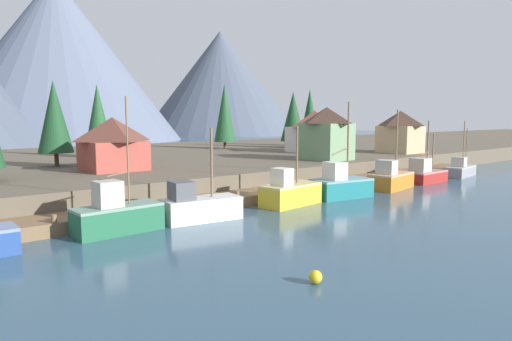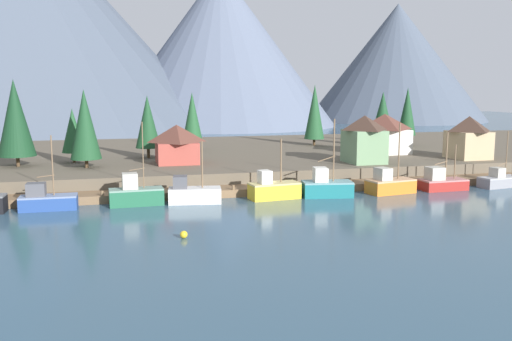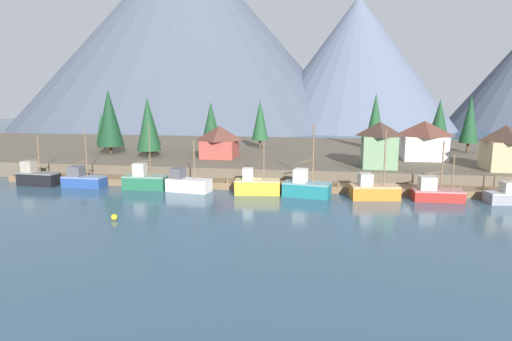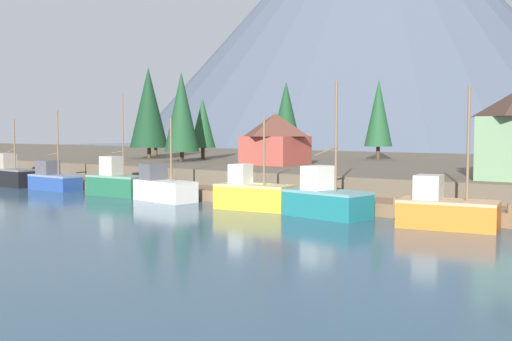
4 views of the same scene
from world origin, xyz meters
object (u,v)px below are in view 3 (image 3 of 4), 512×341
at_px(fishing_boat_green, 144,180).
at_px(conifer_far_left, 375,118).
at_px(fishing_boat_black, 37,177).
at_px(fishing_boat_teal, 306,187).
at_px(conifer_back_right, 102,128).
at_px(house_red, 219,142).
at_px(conifer_back_left, 211,123).
at_px(fishing_boat_blue, 83,180).
at_px(house_tan, 505,147).
at_px(house_green, 379,144).
at_px(channel_buoy, 114,217).
at_px(fishing_boat_red, 435,192).
at_px(conifer_centre, 260,120).
at_px(house_white, 424,140).
at_px(fishing_boat_yellow, 257,185).
at_px(conifer_far_right, 470,119).
at_px(conifer_near_left, 109,118).
at_px(conifer_mid_right, 152,128).
at_px(conifer_near_right, 439,123).
at_px(conifer_mid_left, 148,124).
at_px(fishing_boat_orange, 373,190).
at_px(fishing_boat_grey, 512,196).
at_px(fishing_boat_white, 187,183).

bearing_deg(fishing_boat_green, conifer_far_left, 43.44).
bearing_deg(fishing_boat_black, fishing_boat_teal, 2.58).
height_order(fishing_boat_black, conifer_back_right, conifer_back_right).
xyz_separation_m(house_red, conifer_back_left, (-3.74, 7.91, 2.88)).
bearing_deg(fishing_boat_blue, house_tan, 11.32).
xyz_separation_m(fishing_boat_black, fishing_boat_green, (17.56, 0.02, 0.00)).
height_order(house_green, conifer_back_right, conifer_back_right).
distance_m(conifer_far_left, channel_buoy, 63.29).
distance_m(fishing_boat_red, house_tan, 17.56).
xyz_separation_m(fishing_boat_red, conifer_centre, (-28.92, 34.59, 7.52)).
xyz_separation_m(fishing_boat_black, house_white, (60.82, 21.41, 4.69)).
distance_m(fishing_boat_green, channel_buoy, 16.54).
relative_size(fishing_boat_black, fishing_boat_yellow, 1.02).
distance_m(fishing_boat_yellow, house_white, 34.56).
distance_m(conifer_back_right, conifer_far_right, 75.67).
height_order(house_tan, conifer_near_left, conifer_near_left).
xyz_separation_m(house_tan, channel_buoy, (-49.25, -27.49, -5.63)).
distance_m(fishing_boat_blue, conifer_back_left, 29.37).
relative_size(fishing_boat_teal, house_red, 1.55).
height_order(fishing_boat_blue, house_white, house_white).
distance_m(conifer_mid_right, channel_buoy, 40.73).
relative_size(house_green, conifer_back_left, 0.71).
bearing_deg(conifer_near_right, fishing_boat_yellow, -134.37).
xyz_separation_m(fishing_boat_yellow, house_white, (26.40, 21.79, 4.78)).
relative_size(house_red, conifer_mid_right, 0.78).
relative_size(house_green, conifer_near_left, 0.57).
bearing_deg(house_white, house_red, -173.66).
xyz_separation_m(fishing_boat_yellow, channel_buoy, (-13.24, -15.71, -0.87)).
height_order(conifer_mid_right, conifer_centre, conifer_centre).
bearing_deg(conifer_mid_left, fishing_boat_orange, -23.16).
bearing_deg(conifer_far_right, fishing_boat_blue, -152.76).
xyz_separation_m(conifer_mid_right, conifer_far_left, (44.47, 15.09, 1.74)).
height_order(fishing_boat_red, fishing_boat_grey, fishing_boat_red).
bearing_deg(fishing_boat_teal, conifer_near_right, 62.48).
height_order(conifer_near_right, conifer_far_left, conifer_far_left).
bearing_deg(conifer_centre, house_green, -45.80).
xyz_separation_m(fishing_boat_teal, house_tan, (29.08, 12.09, 4.69)).
distance_m(conifer_far_right, channel_buoy, 70.95).
height_order(house_white, conifer_near_left, conifer_near_left).
height_order(fishing_boat_red, house_green, house_green).
relative_size(conifer_near_left, conifer_near_right, 1.19).
bearing_deg(fishing_boat_red, conifer_back_left, 143.96).
xyz_separation_m(conifer_mid_left, conifer_back_right, (-15.19, 10.56, -1.67)).
height_order(fishing_boat_yellow, conifer_mid_left, conifer_mid_left).
xyz_separation_m(fishing_boat_white, conifer_back_left, (-3.52, 25.64, 7.17)).
bearing_deg(conifer_mid_right, fishing_boat_orange, -29.31).
distance_m(house_tan, conifer_mid_left, 59.18).
xyz_separation_m(fishing_boat_black, conifer_back_right, (-3.70, 26.49, 5.69)).
xyz_separation_m(conifer_far_left, channel_buoy, (-32.72, -53.46, -8.74)).
relative_size(house_tan, house_white, 0.89).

